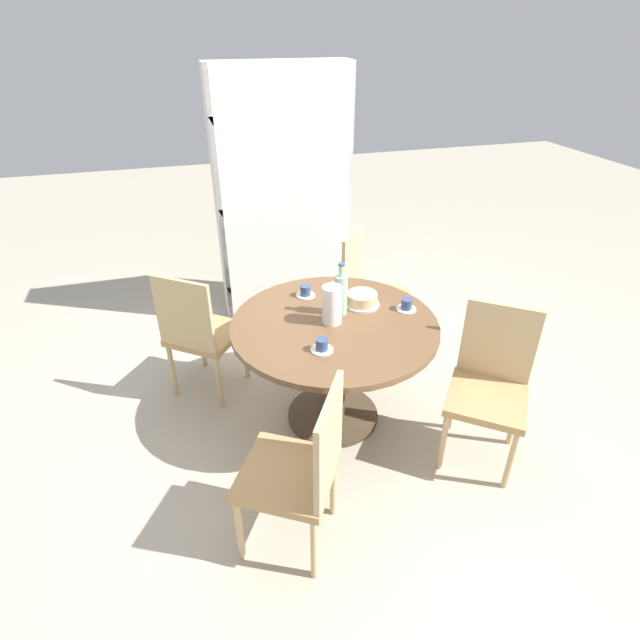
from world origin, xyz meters
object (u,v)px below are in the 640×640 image
at_px(chair_b, 368,289).
at_px(chair_c, 200,332).
at_px(cup_a, 305,292).
at_px(coffee_pot, 332,304).
at_px(cake_main, 362,299).
at_px(cup_b, 322,346).
at_px(chair_a, 490,384).
at_px(chair_d, 300,469).
at_px(bookshelf, 284,209).
at_px(cup_c, 406,305).
at_px(water_bottle, 341,293).

xyz_separation_m(chair_b, chair_c, (-1.26, -0.26, 0.00)).
height_order(chair_c, cup_a, chair_c).
xyz_separation_m(coffee_pot, cup_a, (-0.06, 0.35, -0.09)).
bearing_deg(cake_main, cup_b, -132.65).
bearing_deg(cake_main, chair_a, -51.45).
height_order(chair_d, coffee_pot, coffee_pot).
height_order(bookshelf, cake_main, bookshelf).
xyz_separation_m(bookshelf, cake_main, (0.18, -1.33, -0.16)).
relative_size(chair_d, cake_main, 4.25).
relative_size(chair_d, cup_b, 7.63).
bearing_deg(cup_a, bookshelf, 83.84).
distance_m(chair_b, cup_a, 0.75).
relative_size(chair_b, coffee_pot, 3.46).
distance_m(cup_a, cup_b, 0.62).
bearing_deg(cake_main, cup_c, -29.08).
height_order(chair_a, bookshelf, bookshelf).
height_order(chair_c, cup_b, chair_c).
distance_m(cake_main, cup_a, 0.37).
relative_size(chair_c, water_bottle, 2.82).
xyz_separation_m(bookshelf, water_bottle, (0.02, -1.39, -0.07)).
height_order(water_bottle, cup_a, water_bottle).
distance_m(chair_d, cake_main, 1.18).
relative_size(chair_d, cup_a, 7.63).
bearing_deg(cup_b, coffee_pot, 62.64).
xyz_separation_m(coffee_pot, cup_b, (-0.14, -0.26, -0.09)).
height_order(coffee_pot, cup_b, coffee_pot).
xyz_separation_m(chair_c, coffee_pot, (0.74, -0.49, 0.35)).
height_order(chair_c, bookshelf, bookshelf).
bearing_deg(water_bottle, cup_a, 118.42).
xyz_separation_m(bookshelf, coffee_pot, (-0.06, -1.47, -0.08)).
xyz_separation_m(cake_main, cup_b, (-0.38, -0.41, -0.01)).
bearing_deg(cup_b, chair_b, 57.00).
bearing_deg(bookshelf, coffee_pot, 87.78).
relative_size(chair_c, chair_d, 1.00).
bearing_deg(cup_a, chair_b, 33.85).
bearing_deg(chair_a, cup_c, 156.86).
distance_m(chair_a, cup_b, 0.97).
height_order(chair_d, cup_c, chair_d).
height_order(chair_b, bookshelf, bookshelf).
height_order(chair_b, water_bottle, water_bottle).
relative_size(cake_main, cup_c, 1.80).
relative_size(chair_a, cup_a, 7.63).
xyz_separation_m(bookshelf, cup_a, (-0.12, -1.12, -0.17)).
xyz_separation_m(water_bottle, cup_a, (-0.15, 0.27, -0.10)).
height_order(chair_a, cup_a, chair_a).
bearing_deg(coffee_pot, chair_b, 55.15).
distance_m(bookshelf, cup_a, 1.14).
bearing_deg(cup_c, water_bottle, 169.62).
height_order(chair_a, water_bottle, water_bottle).
bearing_deg(chair_b, water_bottle, -175.52).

